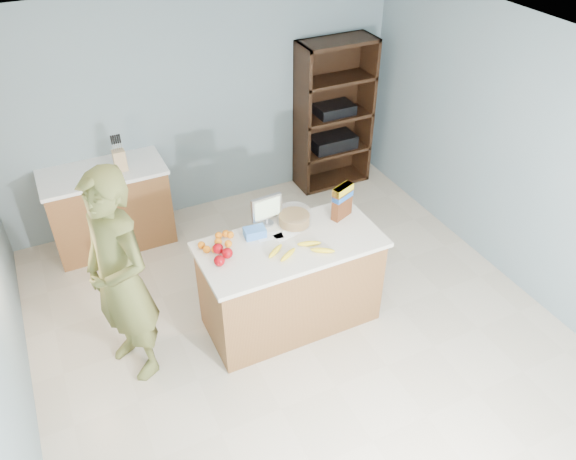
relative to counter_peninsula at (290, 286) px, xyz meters
name	(u,v)px	position (x,y,z in m)	size (l,w,h in m)	color
floor	(305,341)	(0.00, -0.30, -0.42)	(4.50, 5.00, 0.02)	beige
walls	(309,183)	(0.00, -0.30, 1.24)	(4.52, 5.02, 2.51)	gray
counter_peninsula	(290,286)	(0.00, 0.00, 0.00)	(1.56, 0.76, 0.90)	brown
back_cabinet	(110,207)	(-1.20, 1.90, 0.04)	(1.24, 0.62, 0.90)	brown
shelving_unit	(332,117)	(1.55, 2.05, 0.45)	(0.90, 0.40, 1.80)	black
person	(120,279)	(-1.39, 0.11, 0.53)	(0.69, 0.45, 1.88)	brown
knife_block	(120,160)	(-1.01, 1.82, 0.60)	(0.12, 0.10, 0.31)	tan
envelopes	(278,235)	(-0.05, 0.14, 0.49)	(0.37, 0.18, 0.00)	white
bananas	(299,250)	(0.01, -0.14, 0.51)	(0.55, 0.31, 0.04)	yellow
apples	(222,254)	(-0.59, 0.06, 0.53)	(0.18, 0.24, 0.09)	#94030B
oranges	(218,242)	(-0.55, 0.24, 0.52)	(0.33, 0.23, 0.06)	orange
blue_carton	(255,232)	(-0.23, 0.21, 0.52)	(0.18, 0.12, 0.08)	blue
salad_bowl	(294,218)	(0.15, 0.24, 0.54)	(0.30, 0.30, 0.13)	#267219
tv	(267,209)	(-0.07, 0.33, 0.64)	(0.28, 0.12, 0.28)	silver
cereal_box	(342,199)	(0.58, 0.15, 0.67)	(0.22, 0.15, 0.32)	#592B14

